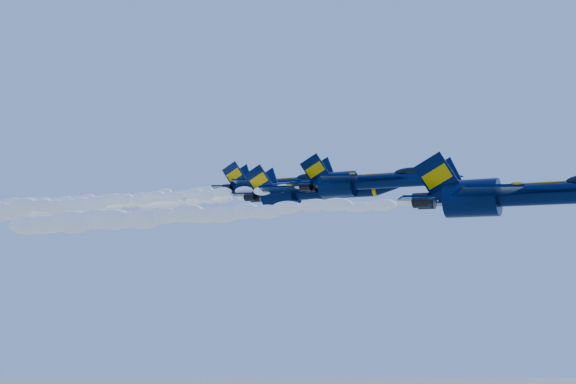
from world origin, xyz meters
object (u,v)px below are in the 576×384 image
at_px(jet_lead, 523,194).
at_px(jet_third, 310,192).
at_px(jet_second, 369,181).
at_px(jet_fourth, 277,185).

height_order(jet_lead, jet_third, jet_third).
bearing_deg(jet_lead, jet_third, 154.65).
height_order(jet_second, jet_fourth, jet_fourth).
height_order(jet_lead, jet_second, jet_second).
distance_m(jet_second, jet_third, 7.94).
bearing_deg(jet_second, jet_lead, -28.80).
xyz_separation_m(jet_lead, jet_second, (-16.00, 8.79, 2.91)).
relative_size(jet_second, jet_third, 0.95).
bearing_deg(jet_third, jet_fourth, 132.19).
relative_size(jet_lead, jet_second, 1.19).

